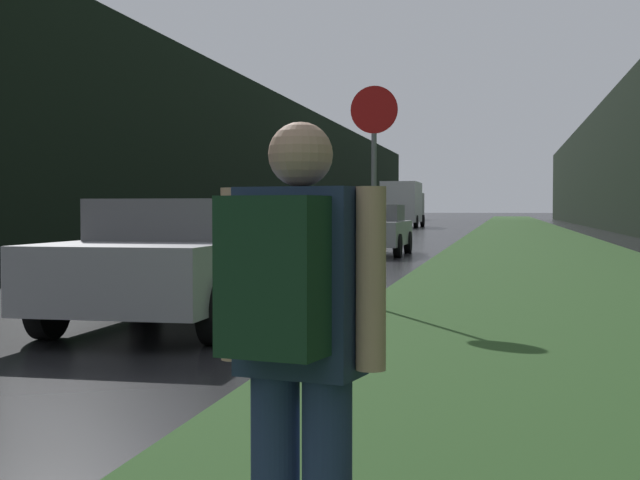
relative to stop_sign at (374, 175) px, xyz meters
name	(u,v)px	position (x,y,z in m)	size (l,w,h in m)	color
grass_verge	(530,240)	(2.79, 27.85, -1.80)	(6.00, 240.00, 0.02)	#2D5123
lane_stripe_c	(135,297)	(-3.79, 0.79, -1.81)	(0.12, 3.00, 0.01)	silver
lane_stripe_d	(259,268)	(-3.79, 7.79, -1.81)	(0.12, 3.00, 0.01)	silver
lane_stripe_e	(321,253)	(-3.79, 14.79, -1.81)	(0.12, 3.00, 0.01)	silver
treeline_far_side	(240,158)	(-13.37, 37.85, 2.52)	(2.00, 140.00, 8.66)	black
stop_sign	(374,175)	(0.00, 0.00, 0.00)	(0.64, 0.07, 3.01)	slate
hitchhiker_with_backpack	(296,342)	(1.10, -9.21, -0.87)	(0.56, 0.46, 1.63)	navy
car_passing_near	(177,261)	(-2.00, -2.13, -1.06)	(2.03, 4.15, 1.47)	#9E9EA3
car_passing_far	(376,229)	(-2.00, 14.12, -1.06)	(1.83, 4.30, 1.48)	#9E9EA3
car_oncoming	(334,223)	(-5.58, 26.33, -1.07)	(1.97, 4.19, 1.43)	#4C514C
delivery_truck	(403,204)	(-5.58, 53.07, -0.08)	(2.62, 7.96, 3.27)	gray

